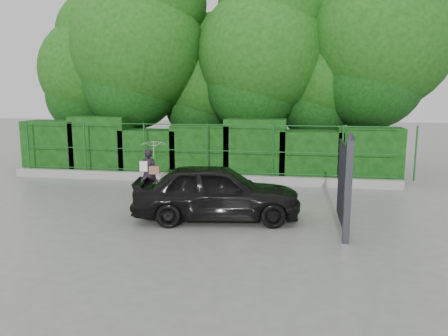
# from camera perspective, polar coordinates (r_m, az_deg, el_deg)

# --- Properties ---
(ground) EXTENTS (80.00, 80.00, 0.00)m
(ground) POSITION_cam_1_polar(r_m,az_deg,el_deg) (11.38, -8.93, -6.34)
(ground) COLOR gray
(kerb) EXTENTS (14.00, 0.25, 0.30)m
(kerb) POSITION_cam_1_polar(r_m,az_deg,el_deg) (15.55, -3.64, -1.32)
(kerb) COLOR #9E9E99
(kerb) RESTS_ON ground
(fence) EXTENTS (14.13, 0.06, 1.80)m
(fence) POSITION_cam_1_polar(r_m,az_deg,el_deg) (15.33, -2.88, 2.50)
(fence) COLOR #16531C
(fence) RESTS_ON kerb
(hedge) EXTENTS (14.20, 1.20, 2.25)m
(hedge) POSITION_cam_1_polar(r_m,az_deg,el_deg) (16.40, -3.23, 2.29)
(hedge) COLOR black
(hedge) RESTS_ON ground
(trees) EXTENTS (17.10, 6.15, 8.08)m
(trees) POSITION_cam_1_polar(r_m,az_deg,el_deg) (18.30, 2.23, 14.40)
(trees) COLOR black
(trees) RESTS_ON ground
(gate) EXTENTS (0.22, 2.33, 2.36)m
(gate) POSITION_cam_1_polar(r_m,az_deg,el_deg) (9.86, 15.62, -1.97)
(gate) COLOR #26262D
(gate) RESTS_ON ground
(woman) EXTENTS (0.85, 0.86, 1.71)m
(woman) POSITION_cam_1_polar(r_m,az_deg,el_deg) (13.61, -9.39, 1.15)
(woman) COLOR black
(woman) RESTS_ON ground
(car) EXTENTS (4.36, 2.29, 1.41)m
(car) POSITION_cam_1_polar(r_m,az_deg,el_deg) (10.89, -0.93, -3.10)
(car) COLOR black
(car) RESTS_ON ground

